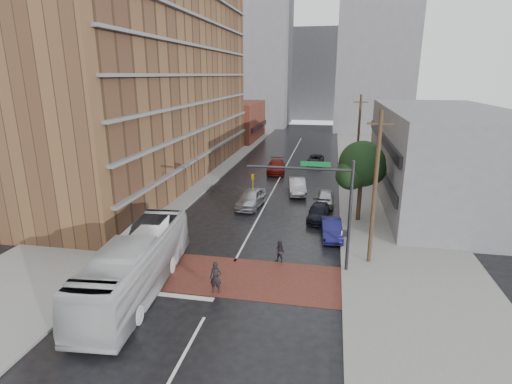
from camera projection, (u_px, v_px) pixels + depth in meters
The scene contains 24 objects.
ground at pixel (225, 280), 24.33m from camera, with size 160.00×160.00×0.00m, color black.
crosswalk at pixel (227, 276), 24.80m from camera, with size 14.00×5.00×0.02m, color maroon.
sidewalk_west at pixel (188, 174), 49.94m from camera, with size 9.00×90.00×0.15m, color gray.
sidewalk_east at pixel (379, 183), 45.78m from camera, with size 9.00×90.00×0.15m, color gray.
apartment_block at pixel (159, 57), 45.51m from camera, with size 10.00×44.00×28.00m, color brown.
storefront_west at pixel (238, 121), 76.37m from camera, with size 8.00×16.00×7.00m, color brown.
building_east at pixel (441, 155), 38.91m from camera, with size 11.00×26.00×9.00m, color slate.
distant_tower_west at pixel (252, 57), 95.80m from camera, with size 18.00×16.00×32.00m, color slate.
distant_tower_east at pixel (376, 45), 84.52m from camera, with size 16.00×14.00×36.00m, color slate.
distant_tower_center at pixel (314, 75), 110.41m from camera, with size 12.00×10.00×24.00m, color slate.
street_tree at pixel (362, 167), 32.78m from camera, with size 4.20×4.10×6.90m.
signal_mast at pixel (326, 199), 24.29m from camera, with size 6.50×0.30×7.20m.
utility_pole_near at pixel (375, 189), 25.05m from camera, with size 1.60×0.26×10.00m.
utility_pole_far at pixel (358, 140), 43.89m from camera, with size 1.60×0.26×10.00m.
transit_bus at pixel (136, 264), 22.69m from camera, with size 2.79×11.92×3.32m, color silver.
pedestrian_a at pixel (216, 278), 22.67m from camera, with size 0.68×0.45×1.88m, color black.
pedestrian_b at pixel (280, 252), 26.40m from camera, with size 0.73×0.57×1.49m, color black.
car_travel_a at pixel (251, 198), 37.53m from camera, with size 2.02×5.02×1.71m, color #AAABB2.
car_travel_b at pixel (297, 186), 41.82m from camera, with size 1.68×4.82×1.59m, color #ABACB3.
car_travel_c at pixel (276, 167), 50.75m from camera, with size 2.18×5.36×1.56m, color maroon.
suv_travel at pixel (315, 159), 55.76m from camera, with size 2.06×4.48×1.24m, color black.
car_parked_near at pixel (331, 229), 30.53m from camera, with size 1.47×4.23×1.39m, color #151449.
car_parked_mid at pixel (319, 213), 34.26m from camera, with size 1.78×4.38×1.27m, color black.
car_parked_far at pixel (325, 198), 38.18m from camera, with size 1.62×4.02×1.37m, color #B4B8BD.
Camera 1 is at (6.00, -21.06, 12.04)m, focal length 28.00 mm.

